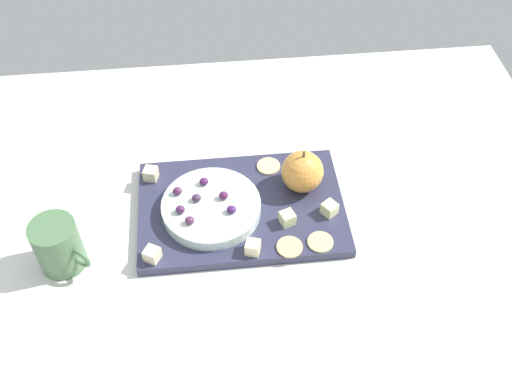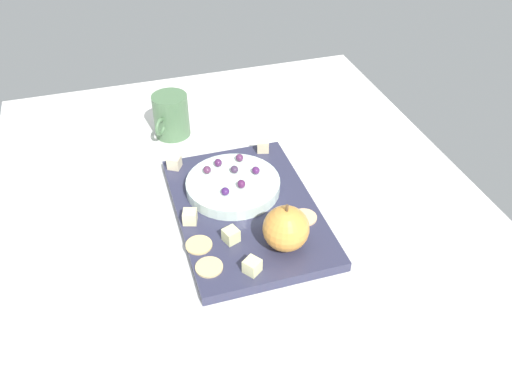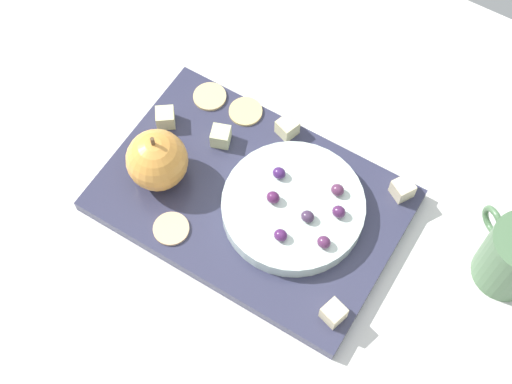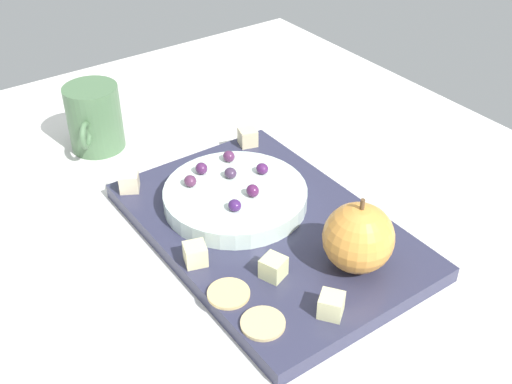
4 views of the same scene
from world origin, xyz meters
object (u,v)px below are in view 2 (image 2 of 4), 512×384
Objects in this scene: platter at (244,211)px; cracker_1 at (209,267)px; grape_2 at (218,163)px; grape_4 at (232,170)px; apple_whole at (286,229)px; cheese_cube_1 at (231,235)px; cracker_0 at (304,217)px; cheese_cube_4 at (252,266)px; serving_dish at (233,185)px; grape_1 at (256,170)px; cheese_cube_0 at (174,162)px; cup at (171,116)px; grape_3 at (239,158)px; grape_0 at (225,191)px; grape_5 at (241,184)px; grape_6 at (207,170)px; cheese_cube_3 at (263,146)px; cracker_2 at (199,245)px; cheese_cube_2 at (190,217)px.

cracker_1 reaches higher than platter.
grape_2 is 1.00× the size of grape_4.
apple_whole is 4.68× the size of grape_2.
cheese_cube_1 is 0.53× the size of cracker_0.
cheese_cube_4 is 1.44× the size of grape_4.
serving_dish is (5.59, 0.58, 2.12)cm from platter.
cracker_0 is 1.00× the size of cracker_1.
cheese_cube_0 is at bearing 56.25° from grape_1.
cracker_0 is 2.72× the size of grape_4.
grape_3 is at bearing -153.06° from cup.
apple_whole is 0.80× the size of cup.
cheese_cube_4 reaches higher than cracker_1.
grape_0 is at bearing -24.11° from cracker_1.
cracker_0 is 19.45cm from grape_3.
grape_1 is 1.00× the size of grape_5.
grape_5 is at bearing -32.01° from cracker_1.
grape_5 is 1.00× the size of grape_6.
cheese_cube_3 is 35.36cm from cracker_1.
serving_dish is at bearing 101.62° from grape_1.
grape_6 reaches higher than serving_dish.
cheese_cube_0 is 1.44× the size of grape_2.
apple_whole reaches higher than cheese_cube_1.
apple_whole is (-17.48, -4.57, 2.85)cm from serving_dish.
cheese_cube_3 is at bearing -62.50° from grape_6.
cheese_cube_1 is 0.53× the size of cracker_2.
grape_2 is (18.72, -8.18, 2.84)cm from cracker_2.
grape_1 reaches higher than platter.
cheese_cube_3 is (24.68, -13.70, 0.00)cm from cheese_cube_1.
cracker_0 is at bearing -155.21° from cup.
cheese_cube_1 is 9.02cm from cheese_cube_2.
grape_3 reaches higher than platter.
apple_whole reaches higher than grape_3.
serving_dish is 16.39cm from cracker_2.
cheese_cube_3 is at bearing -40.90° from serving_dish.
cup is at bearing -8.09° from cheese_cube_0.
grape_5 is (1.16, -3.42, 0.08)cm from grape_0.
grape_3 is at bearing -11.86° from platter.
grape_4 reaches higher than cracker_2.
cheese_cube_3 is (28.63, -5.09, -2.76)cm from apple_whole.
grape_3 is (12.64, -12.90, 1.79)cm from cheese_cube_2.
grape_0 reaches higher than cracker_2.
grape_4 reaches higher than cheese_cube_3.
platter is at bearing -148.09° from cheese_cube_0.
cheese_cube_3 is at bearing -10.07° from apple_whole.
cheese_cube_2 is 1.44× the size of grape_3.
cracker_1 is (-18.74, 9.22, -0.94)cm from serving_dish.
platter is 22.46× the size of grape_0.
cup reaches higher than grape_3.
cheese_cube_4 is (-32.24, -6.96, 0.00)cm from cheese_cube_0.
grape_3 reaches higher than cheese_cube_2.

